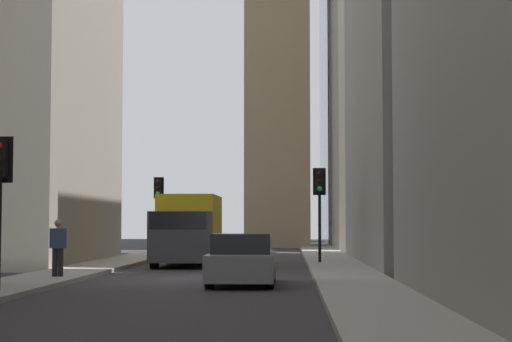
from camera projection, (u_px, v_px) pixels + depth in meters
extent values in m
plane|color=#302D30|center=(202.00, 278.00, 26.97)|extent=(135.00, 135.00, 0.00)
cube|color=gray|center=(58.00, 276.00, 27.15)|extent=(90.00, 2.20, 0.14)
cube|color=gray|center=(348.00, 276.00, 26.80)|extent=(90.00, 2.20, 0.14)
cube|color=gray|center=(479.00, 24.00, 36.42)|extent=(18.31, 10.00, 19.96)
cube|color=gray|center=(406.00, 11.00, 58.89)|extent=(14.43, 10.00, 31.92)
cube|color=#9E8966|center=(277.00, 76.00, 62.71)|extent=(4.57, 4.57, 24.49)
cube|color=yellow|center=(190.00, 227.00, 36.07)|extent=(4.60, 2.25, 2.60)
cube|color=#38383D|center=(181.00, 237.00, 32.85)|extent=(1.90, 2.25, 1.90)
cube|color=black|center=(181.00, 221.00, 32.89)|extent=(1.92, 2.09, 0.64)
cylinder|color=black|center=(207.00, 257.00, 32.77)|extent=(0.88, 0.28, 0.88)
cylinder|color=black|center=(155.00, 257.00, 32.85)|extent=(0.88, 0.28, 0.88)
cylinder|color=black|center=(217.00, 253.00, 37.36)|extent=(0.88, 0.28, 0.88)
cylinder|color=black|center=(171.00, 253.00, 37.44)|extent=(0.88, 0.28, 0.88)
cube|color=slate|center=(242.00, 266.00, 23.99)|extent=(4.30, 1.78, 0.70)
cube|color=black|center=(242.00, 243.00, 23.83)|extent=(2.10, 1.58, 0.54)
cylinder|color=black|center=(272.00, 271.00, 25.30)|extent=(0.64, 0.22, 0.64)
cylinder|color=black|center=(218.00, 271.00, 25.36)|extent=(0.64, 0.22, 0.64)
cylinder|color=black|center=(270.00, 277.00, 22.60)|extent=(0.64, 0.22, 0.64)
cylinder|color=black|center=(210.00, 276.00, 22.66)|extent=(0.64, 0.22, 0.64)
cube|color=black|center=(0.00, 159.00, 20.50)|extent=(0.28, 0.32, 0.90)
cube|color=black|center=(2.00, 160.00, 20.65)|extent=(0.03, 0.52, 1.10)
cylinder|color=black|center=(320.00, 227.00, 35.15)|extent=(0.12, 0.12, 2.80)
cube|color=black|center=(319.00, 181.00, 35.26)|extent=(0.28, 0.32, 0.90)
cube|color=black|center=(319.00, 182.00, 35.42)|extent=(0.03, 0.52, 1.10)
sphere|color=black|center=(320.00, 174.00, 35.12)|extent=(0.20, 0.20, 0.20)
sphere|color=black|center=(320.00, 181.00, 35.10)|extent=(0.20, 0.20, 0.20)
sphere|color=green|center=(320.00, 189.00, 35.08)|extent=(0.20, 0.20, 0.20)
cylinder|color=black|center=(158.00, 225.00, 44.78)|extent=(0.12, 0.12, 2.94)
cube|color=black|center=(158.00, 188.00, 44.89)|extent=(0.28, 0.32, 0.90)
cube|color=black|center=(159.00, 188.00, 45.05)|extent=(0.03, 0.52, 1.10)
sphere|color=black|center=(158.00, 182.00, 44.75)|extent=(0.20, 0.20, 0.20)
sphere|color=black|center=(158.00, 188.00, 44.73)|extent=(0.20, 0.20, 0.20)
sphere|color=green|center=(158.00, 193.00, 44.72)|extent=(0.20, 0.20, 0.20)
cylinder|color=black|center=(61.00, 262.00, 25.60)|extent=(0.16, 0.16, 0.83)
cylinder|color=black|center=(55.00, 262.00, 25.61)|extent=(0.16, 0.16, 0.83)
cube|color=navy|center=(58.00, 238.00, 25.65)|extent=(0.26, 0.44, 0.58)
sphere|color=#936B4C|center=(58.00, 223.00, 25.68)|extent=(0.22, 0.22, 0.22)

